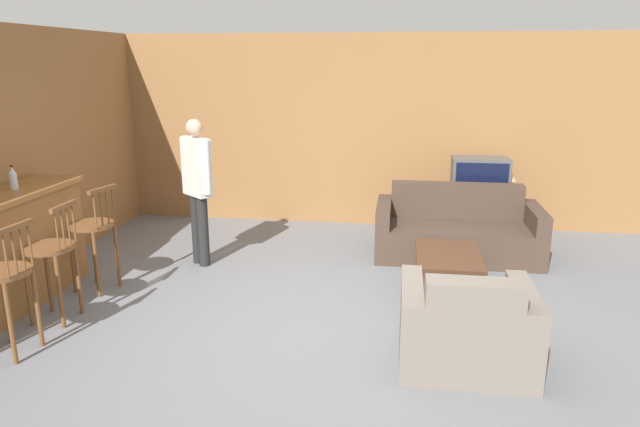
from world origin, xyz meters
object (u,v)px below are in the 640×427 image
bar_chair_far (94,233)px  armchair_near (466,330)px  couch_far (457,232)px  coffee_table (448,260)px  table_lamp (505,173)px  person_by_window (197,183)px  bottle (13,178)px  bar_chair_near (5,282)px  tv_unit (477,218)px  bar_chair_mid (52,256)px  tv (480,179)px

bar_chair_far → armchair_near: bearing=-15.7°
couch_far → coffee_table: (-0.19, -1.21, 0.07)m
table_lamp → person_by_window: person_by_window is taller
armchair_near → person_by_window: person_by_window is taller
coffee_table → bottle: size_ratio=4.14×
bar_chair_near → person_by_window: (0.77, 2.18, 0.34)m
bar_chair_far → tv_unit: bar_chair_far is taller
coffee_table → table_lamp: (0.83, 2.02, 0.49)m
couch_far → person_by_window: 3.05m
bar_chair_mid → coffee_table: bar_chair_mid is taller
bar_chair_far → person_by_window: person_by_window is taller
person_by_window → bar_chair_mid: bearing=-116.0°
bar_chair_near → tv_unit: 5.45m
bottle → person_by_window: (1.37, 1.13, -0.25)m
tv → person_by_window: 3.56m
couch_far → bottle: 4.72m
bar_chair_near → bar_chair_mid: 0.61m
couch_far → armchair_near: size_ratio=1.91×
bottle → table_lamp: 5.58m
table_lamp → couch_far: bearing=-128.1°
couch_far → armchair_near: bearing=-93.3°
coffee_table → bottle: (-4.07, -0.63, 0.82)m
coffee_table → table_lamp: 2.24m
bar_chair_near → bar_chair_mid: same height
person_by_window → coffee_table: bearing=-10.4°
tv_unit → couch_far: bearing=-111.9°
couch_far → coffee_table: couch_far is taller
bar_chair_far → coffee_table: bearing=6.2°
bar_chair_near → coffee_table: bar_chair_near is taller
tv → table_lamp: (0.31, 0.00, 0.08)m
bar_chair_mid → tv: bearing=37.9°
armchair_near → tv: bearing=82.0°
bottle → couch_far: bearing=23.4°
bar_chair_mid → coffee_table: (3.47, 1.08, -0.24)m
bottle → person_by_window: 1.79m
bar_chair_far → table_lamp: 4.93m
tv_unit → bar_chair_far: bearing=-148.9°
bottle → table_lamp: bearing=28.5°
bar_chair_near → armchair_near: 3.54m
bar_chair_far → armchair_near: (3.51, -0.98, -0.31)m
bar_chair_far → person_by_window: size_ratio=0.65×
bar_chair_mid → table_lamp: (4.30, 3.10, 0.26)m
tv_unit → table_lamp: table_lamp is taller
armchair_near → table_lamp: 3.52m
armchair_near → table_lamp: (0.78, 3.38, 0.57)m
couch_far → table_lamp: bearing=51.9°
couch_far → armchair_near: (-0.15, -2.57, 0.00)m
bottle → person_by_window: person_by_window is taller
bar_chair_near → tv_unit: bearing=42.9°
table_lamp → person_by_window: bearing=-156.6°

